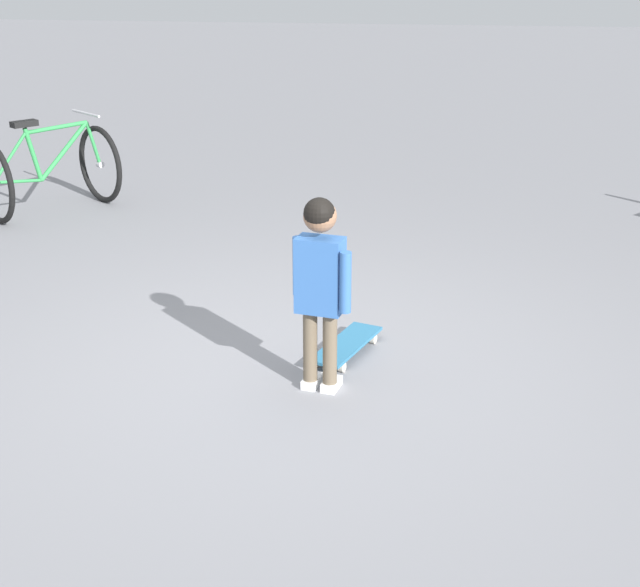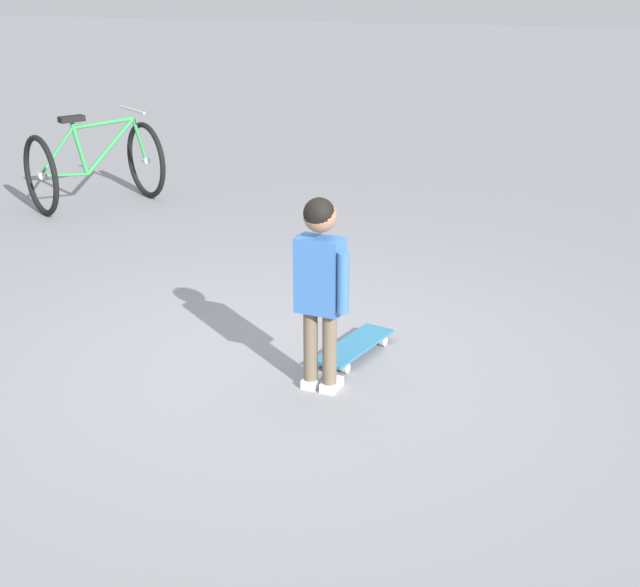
% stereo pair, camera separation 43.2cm
% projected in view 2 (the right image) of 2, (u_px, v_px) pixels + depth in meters
% --- Properties ---
extents(ground_plane, '(50.00, 50.00, 0.00)m').
position_uv_depth(ground_plane, '(281.00, 366.00, 5.16)').
color(ground_plane, gray).
extents(child_person, '(0.27, 0.34, 1.06)m').
position_uv_depth(child_person, '(320.00, 274.00, 4.66)').
color(child_person, brown).
rests_on(child_person, ground).
extents(skateboard, '(0.65, 0.37, 0.07)m').
position_uv_depth(skateboard, '(354.00, 346.00, 5.28)').
color(skateboard, teal).
rests_on(skateboard, ground).
extents(bicycle_mid, '(1.28, 1.22, 0.85)m').
position_uv_depth(bicycle_mid, '(95.00, 165.00, 8.25)').
color(bicycle_mid, black).
rests_on(bicycle_mid, ground).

